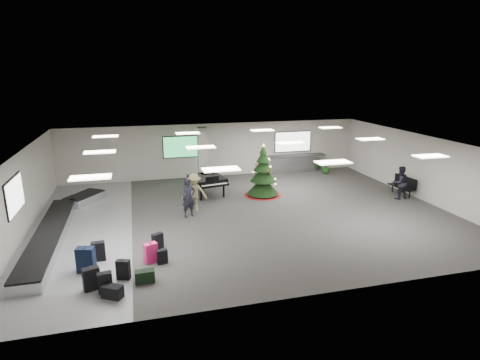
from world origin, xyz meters
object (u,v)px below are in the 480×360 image
object	(u,v)px
pink_suitcase	(151,253)
christmas_tree	(263,178)
baggage_carousel	(58,227)
traveler_bench	(400,183)
bench	(403,185)
traveler_b	(194,193)
potted_plant_right	(326,167)
grand_piano	(208,180)
service_counter	(294,164)
traveler_a	(189,198)
potted_plant_left	(263,168)

from	to	relation	value
pink_suitcase	christmas_tree	xyz separation A→B (m)	(5.96, 6.18, 0.60)
baggage_carousel	traveler_bench	xyz separation A→B (m)	(15.83, 0.24, 0.62)
baggage_carousel	pink_suitcase	world-z (taller)	pink_suitcase
bench	traveler_b	bearing A→B (deg)	172.88
traveler_bench	pink_suitcase	bearing A→B (deg)	16.35
traveler_bench	potted_plant_right	distance (m)	5.74
grand_piano	traveler_b	world-z (taller)	traveler_b
service_counter	traveler_bench	world-z (taller)	traveler_bench
service_counter	traveler_a	size ratio (longest dim) A/B	2.34
christmas_tree	bench	xyz separation A→B (m)	(7.03, -1.78, -0.39)
grand_piano	bench	size ratio (longest dim) A/B	1.44
traveler_b	traveler_bench	size ratio (longest dim) A/B	1.06
baggage_carousel	christmas_tree	distance (m)	9.78
traveler_a	traveler_b	bearing A→B (deg)	45.26
potted_plant_right	baggage_carousel	bearing A→B (deg)	-158.22
traveler_b	traveler_bench	xyz separation A→B (m)	(10.19, -0.79, -0.05)
bench	pink_suitcase	bearing A→B (deg)	-166.98
potted_plant_left	christmas_tree	bearing A→B (deg)	-107.93
service_counter	grand_piano	distance (m)	7.09
pink_suitcase	bench	bearing A→B (deg)	-5.62
baggage_carousel	potted_plant_left	distance (m)	12.58
baggage_carousel	traveler_b	world-z (taller)	traveler_b
grand_piano	service_counter	bearing A→B (deg)	18.04
pink_suitcase	traveler_a	xyz separation A→B (m)	(1.85, 4.04, 0.53)
grand_piano	potted_plant_right	world-z (taller)	grand_piano
baggage_carousel	potted_plant_right	world-z (taller)	potted_plant_right
baggage_carousel	traveler_bench	size ratio (longest dim) A/B	5.80
grand_piano	potted_plant_right	xyz separation A→B (m)	(7.95, 2.57, -0.38)
baggage_carousel	potted_plant_right	bearing A→B (deg)	21.78
grand_piano	potted_plant_left	bearing A→B (deg)	28.01
service_counter	christmas_tree	size ratio (longest dim) A/B	1.48
baggage_carousel	christmas_tree	size ratio (longest dim) A/B	3.54
traveler_b	potted_plant_left	bearing A→B (deg)	56.31
traveler_b	service_counter	bearing A→B (deg)	47.14
potted_plant_left	potted_plant_right	distance (m)	3.97
pink_suitcase	potted_plant_right	world-z (taller)	potted_plant_right
grand_piano	traveler_bench	bearing A→B (deg)	-29.53
christmas_tree	bench	size ratio (longest dim) A/B	1.74
baggage_carousel	potted_plant_left	bearing A→B (deg)	31.55
pink_suitcase	traveler_a	distance (m)	4.48
bench	potted_plant_left	world-z (taller)	bench
service_counter	potted_plant_right	distance (m)	1.99
potted_plant_right	potted_plant_left	bearing A→B (deg)	169.20
service_counter	pink_suitcase	bearing A→B (deg)	-132.16
service_counter	potted_plant_left	distance (m)	2.13
christmas_tree	grand_piano	size ratio (longest dim) A/B	1.21
christmas_tree	baggage_carousel	bearing A→B (deg)	-164.86
baggage_carousel	traveler_a	distance (m)	5.36
pink_suitcase	grand_piano	size ratio (longest dim) A/B	0.31
service_counter	traveler_b	size ratio (longest dim) A/B	2.29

